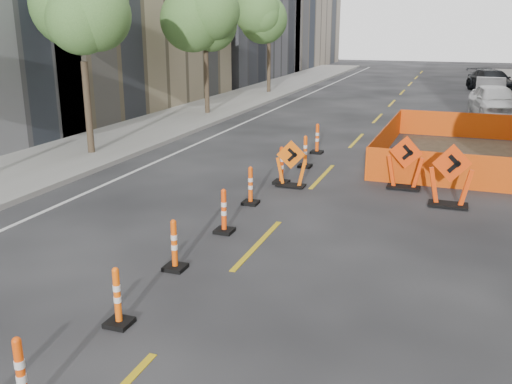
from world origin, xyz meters
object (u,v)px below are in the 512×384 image
at_px(channelizer_2, 117,297).
at_px(chevron_sign_right, 451,176).
at_px(channelizer_7, 305,151).
at_px(channelizer_8, 317,139).
at_px(parked_car_near, 495,101).
at_px(parked_car_far, 492,81).
at_px(channelizer_4, 224,211).
at_px(parked_car_mid, 490,91).
at_px(channelizer_6, 281,165).
at_px(channelizer_5, 250,185).
at_px(chevron_sign_center, 405,163).
at_px(channelizer_1, 21,375).
at_px(chevron_sign_left, 291,164).
at_px(channelizer_3, 174,245).

distance_m(channelizer_2, chevron_sign_right, 9.33).
bearing_deg(channelizer_7, channelizer_2, -90.52).
bearing_deg(channelizer_8, parked_car_near, 59.46).
bearing_deg(parked_car_far, channelizer_4, -121.52).
bearing_deg(parked_car_mid, channelizer_6, -106.12).
distance_m(channelizer_5, parked_car_near, 18.59).
bearing_deg(channelizer_7, chevron_sign_center, -24.96).
distance_m(channelizer_1, channelizer_2, 2.18).
xyz_separation_m(chevron_sign_left, parked_car_far, (6.33, 27.57, 0.07)).
distance_m(channelizer_5, chevron_sign_right, 5.12).
bearing_deg(chevron_sign_left, channelizer_3, -115.30).
relative_size(channelizer_6, chevron_sign_left, 0.81).
height_order(channelizer_4, parked_car_near, parked_car_near).
relative_size(channelizer_1, chevron_sign_left, 0.75).
bearing_deg(parked_car_mid, channelizer_7, -107.62).
xyz_separation_m(channelizer_1, chevron_sign_center, (3.34, 11.55, 0.26)).
height_order(channelizer_2, chevron_sign_center, chevron_sign_center).
relative_size(channelizer_3, chevron_sign_center, 0.66).
relative_size(channelizer_4, parked_car_near, 0.21).
bearing_deg(chevron_sign_right, channelizer_6, 156.07).
bearing_deg(parked_car_near, chevron_sign_right, -105.68).
xyz_separation_m(parked_car_mid, parked_car_far, (0.33, 6.77, -0.00)).
relative_size(channelizer_1, parked_car_far, 0.20).
bearing_deg(parked_car_near, channelizer_1, -113.11).
height_order(channelizer_2, channelizer_4, channelizer_4).
height_order(channelizer_1, channelizer_3, channelizer_1).
relative_size(channelizer_3, channelizer_4, 0.99).
bearing_deg(chevron_sign_left, parked_car_near, 47.55).
bearing_deg(chevron_sign_left, chevron_sign_right, -26.77).
bearing_deg(chevron_sign_left, channelizer_6, 126.82).
bearing_deg(channelizer_8, channelizer_5, -91.52).
distance_m(channelizer_8, parked_car_near, 12.59).
xyz_separation_m(chevron_sign_right, parked_car_far, (1.98, 28.00, -0.07)).
bearing_deg(channelizer_4, channelizer_6, 90.00).
relative_size(chevron_sign_right, parked_car_far, 0.32).
distance_m(channelizer_6, channelizer_7, 2.19).
bearing_deg(channelizer_1, channelizer_4, 91.04).
relative_size(channelizer_4, chevron_sign_right, 0.62).
bearing_deg(channelizer_4, parked_car_near, 71.89).
bearing_deg(parked_car_far, channelizer_3, -120.95).
height_order(channelizer_1, parked_car_near, parked_car_near).
bearing_deg(parked_car_near, parked_car_mid, 80.88).
relative_size(chevron_sign_center, chevron_sign_right, 0.93).
relative_size(channelizer_2, parked_car_mid, 0.21).
height_order(channelizer_8, chevron_sign_center, chevron_sign_center).
bearing_deg(channelizer_2, channelizer_7, 89.48).
distance_m(channelizer_2, channelizer_8, 13.10).
xyz_separation_m(channelizer_3, channelizer_4, (0.11, 2.18, 0.01)).
distance_m(channelizer_4, channelizer_6, 4.37).
distance_m(chevron_sign_left, chevron_sign_right, 4.37).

